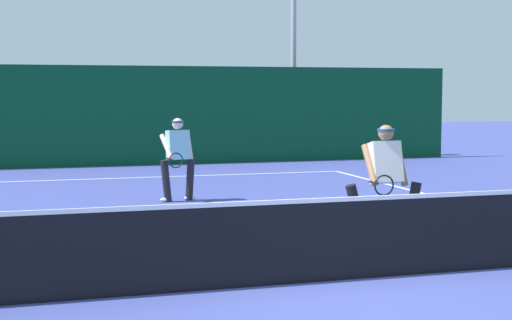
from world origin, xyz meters
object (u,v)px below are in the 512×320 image
at_px(player_near, 385,177).
at_px(tennis_ball, 396,213).
at_px(player_far, 178,156).
at_px(light_pole, 294,23).

xyz_separation_m(player_near, tennis_ball, (1.25, 2.10, -0.90)).
relative_size(player_far, tennis_ball, 24.88).
bearing_deg(player_near, light_pole, -103.10).
relative_size(player_near, player_far, 1.03).
height_order(tennis_ball, light_pole, light_pole).
distance_m(player_far, tennis_ball, 4.43).
bearing_deg(player_near, player_far, -65.95).
distance_m(player_near, tennis_ball, 2.60).
height_order(player_near, tennis_ball, player_near).
bearing_deg(tennis_ball, player_far, 139.88).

